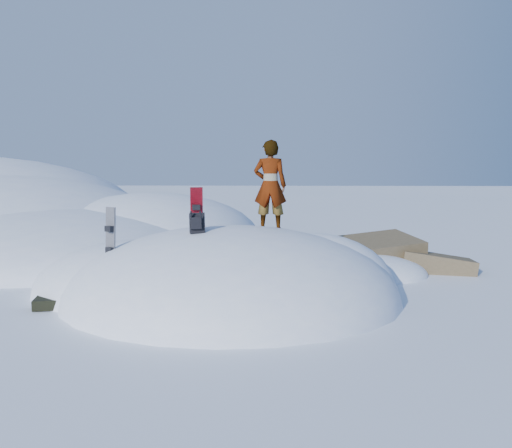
{
  "coord_description": "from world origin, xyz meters",
  "views": [
    {
      "loc": [
        0.86,
        -10.19,
        2.74
      ],
      "look_at": [
        0.51,
        0.3,
        1.52
      ],
      "focal_mm": 35.0,
      "sensor_mm": 36.0,
      "label": 1
    }
  ],
  "objects_px": {
    "snowboard_red": "(197,219)",
    "person": "(270,185)",
    "backpack": "(197,223)",
    "snowboard_dark": "(110,242)"
  },
  "relations": [
    {
      "from": "snowboard_red",
      "to": "person",
      "type": "xyz_separation_m",
      "value": [
        1.65,
        -0.15,
        0.77
      ]
    },
    {
      "from": "snowboard_dark",
      "to": "snowboard_red",
      "type": "bearing_deg",
      "value": 72.41
    },
    {
      "from": "snowboard_red",
      "to": "person",
      "type": "relative_size",
      "value": 0.75
    },
    {
      "from": "snowboard_red",
      "to": "backpack",
      "type": "bearing_deg",
      "value": -92.44
    },
    {
      "from": "snowboard_red",
      "to": "backpack",
      "type": "distance_m",
      "value": 1.41
    },
    {
      "from": "snowboard_red",
      "to": "person",
      "type": "height_order",
      "value": "person"
    },
    {
      "from": "backpack",
      "to": "person",
      "type": "bearing_deg",
      "value": 27.54
    },
    {
      "from": "snowboard_red",
      "to": "backpack",
      "type": "relative_size",
      "value": 3.06
    },
    {
      "from": "snowboard_red",
      "to": "person",
      "type": "bearing_deg",
      "value": -16.5
    },
    {
      "from": "person",
      "to": "snowboard_dark",
      "type": "bearing_deg",
      "value": 23.87
    }
  ]
}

